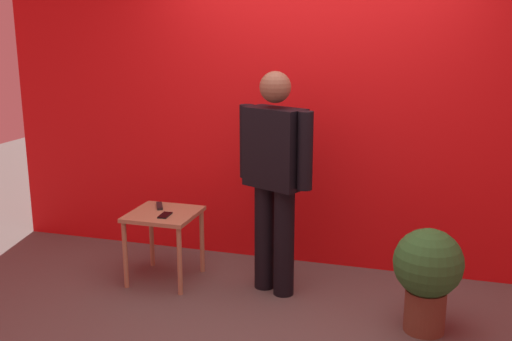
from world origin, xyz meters
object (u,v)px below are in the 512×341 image
at_px(side_table, 164,223).
at_px(cell_phone, 165,215).
at_px(potted_plant, 428,272).
at_px(standing_person, 275,172).
at_px(tv_remote, 159,206).

height_order(side_table, cell_phone, cell_phone).
bearing_deg(side_table, potted_plant, -7.81).
xyz_separation_m(cell_phone, potted_plant, (1.89, -0.19, -0.14)).
relative_size(cell_phone, potted_plant, 0.21).
bearing_deg(cell_phone, potted_plant, -10.11).
xyz_separation_m(standing_person, tv_remote, (-0.94, 0.06, -0.35)).
bearing_deg(cell_phone, standing_person, 4.38).
bearing_deg(potted_plant, cell_phone, 174.32).
height_order(cell_phone, potted_plant, potted_plant).
bearing_deg(cell_phone, side_table, 117.68).
bearing_deg(side_table, tv_remote, 127.51).
relative_size(standing_person, potted_plant, 2.36).
bearing_deg(potted_plant, side_table, 172.19).
height_order(standing_person, tv_remote, standing_person).
bearing_deg(side_table, standing_person, 3.16).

